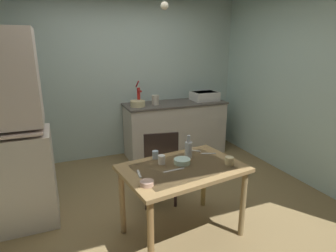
{
  "coord_description": "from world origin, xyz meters",
  "views": [
    {
      "loc": [
        -1.0,
        -2.78,
        1.83
      ],
      "look_at": [
        0.18,
        0.11,
        0.92
      ],
      "focal_mm": 29.59,
      "sensor_mm": 36.0,
      "label": 1
    }
  ],
  "objects": [
    {
      "name": "ground_plane",
      "position": [
        0.0,
        0.0,
        0.0
      ],
      "size": [
        5.11,
        5.11,
        0.0
      ],
      "primitive_type": "plane",
      "color": "olive"
    },
    {
      "name": "wall_back",
      "position": [
        0.0,
        1.77,
        1.31
      ],
      "size": [
        4.21,
        0.1,
        2.62
      ],
      "primitive_type": "cube",
      "color": "silver",
      "rests_on": "ground"
    },
    {
      "name": "wall_right",
      "position": [
        2.1,
        0.0,
        1.31
      ],
      "size": [
        0.1,
        3.54,
        2.62
      ],
      "primitive_type": "cube",
      "color": "#B2CFC4",
      "rests_on": "ground"
    },
    {
      "name": "counter_cabinet",
      "position": [
        0.83,
        1.4,
        0.45
      ],
      "size": [
        1.71,
        0.64,
        0.9
      ],
      "color": "beige",
      "rests_on": "ground"
    },
    {
      "name": "sink_basin",
      "position": [
        1.39,
        1.4,
        0.98
      ],
      "size": [
        0.44,
        0.34,
        0.15
      ],
      "color": "white",
      "rests_on": "counter_cabinet"
    },
    {
      "name": "hand_pump",
      "position": [
        0.21,
        1.45,
        1.07
      ],
      "size": [
        0.05,
        0.27,
        0.39
      ],
      "color": "#B21E19",
      "rests_on": "counter_cabinet"
    },
    {
      "name": "mixing_bowl_counter",
      "position": [
        0.17,
        1.35,
        0.95
      ],
      "size": [
        0.23,
        0.23,
        0.09
      ],
      "primitive_type": "cylinder",
      "color": "beige",
      "rests_on": "counter_cabinet"
    },
    {
      "name": "stoneware_crock",
      "position": [
        0.47,
        1.37,
        0.98
      ],
      "size": [
        0.12,
        0.12,
        0.16
      ],
      "primitive_type": "cylinder",
      "color": "beige",
      "rests_on": "counter_cabinet"
    },
    {
      "name": "dining_table",
      "position": [
        0.03,
        -0.62,
        0.64
      ],
      "size": [
        1.22,
        0.89,
        0.73
      ],
      "color": "#977749",
      "rests_on": "ground"
    },
    {
      "name": "chair_far_side",
      "position": [
        0.02,
        -0.02,
        0.49
      ],
      "size": [
        0.46,
        0.46,
        0.92
      ],
      "color": "#31211F",
      "rests_on": "ground"
    },
    {
      "name": "serving_bowl_wide",
      "position": [
        0.06,
        -0.55,
        0.76
      ],
      "size": [
        0.16,
        0.16,
        0.05
      ],
      "primitive_type": "cylinder",
      "color": "#ADD1C1",
      "rests_on": "dining_table"
    },
    {
      "name": "soup_bowl_small",
      "position": [
        -0.39,
        -0.84,
        0.75
      ],
      "size": [
        0.11,
        0.11,
        0.04
      ],
      "primitive_type": "cylinder",
      "color": "tan",
      "rests_on": "dining_table"
    },
    {
      "name": "teacup_cream",
      "position": [
        -0.14,
        -0.34,
        0.77
      ],
      "size": [
        0.06,
        0.06,
        0.08
      ],
      "primitive_type": "cylinder",
      "color": "#9EB2C6",
      "rests_on": "dining_table"
    },
    {
      "name": "mug_dark",
      "position": [
        -0.13,
        -0.48,
        0.78
      ],
      "size": [
        0.07,
        0.07,
        0.09
      ],
      "primitive_type": "cylinder",
      "color": "white",
      "rests_on": "dining_table"
    },
    {
      "name": "mug_tall",
      "position": [
        0.47,
        -0.74,
        0.77
      ],
      "size": [
        0.08,
        0.08,
        0.07
      ],
      "primitive_type": "cylinder",
      "color": "beige",
      "rests_on": "dining_table"
    },
    {
      "name": "glass_bottle",
      "position": [
        0.18,
        -0.44,
        0.82
      ],
      "size": [
        0.07,
        0.07,
        0.23
      ],
      "color": "#B7BCC1",
      "rests_on": "dining_table"
    },
    {
      "name": "table_knife",
      "position": [
        -0.08,
        -0.66,
        0.74
      ],
      "size": [
        0.21,
        0.03,
        0.0
      ],
      "primitive_type": "cube",
      "rotation": [
        0.0,
        0.0,
        3.21
      ],
      "color": "silver",
      "rests_on": "dining_table"
    },
    {
      "name": "teaspoon_near_bowl",
      "position": [
        0.42,
        -0.43,
        0.74
      ],
      "size": [
        0.15,
        0.07,
        0.0
      ],
      "primitive_type": "cube",
      "rotation": [
        0.0,
        0.0,
        5.94
      ],
      "color": "beige",
      "rests_on": "dining_table"
    },
    {
      "name": "teaspoon_by_cup",
      "position": [
        0.32,
        -0.3,
        0.74
      ],
      "size": [
        0.11,
        0.09,
        0.0
      ],
      "primitive_type": "cube",
      "rotation": [
        0.0,
        0.0,
        5.6
      ],
      "color": "beige",
      "rests_on": "dining_table"
    },
    {
      "name": "serving_spoon",
      "position": [
        -0.39,
        -0.62,
        0.74
      ],
      "size": [
        0.04,
        0.15,
        0.0
      ],
      "primitive_type": "cube",
      "rotation": [
        0.0,
        0.0,
        4.59
      ],
      "color": "beige",
      "rests_on": "dining_table"
    },
    {
      "name": "pendant_bulb",
      "position": [
        0.1,
        0.01,
        2.21
      ],
      "size": [
        0.08,
        0.08,
        0.08
      ],
      "primitive_type": "sphere",
      "color": "#F9EFCC"
    }
  ]
}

